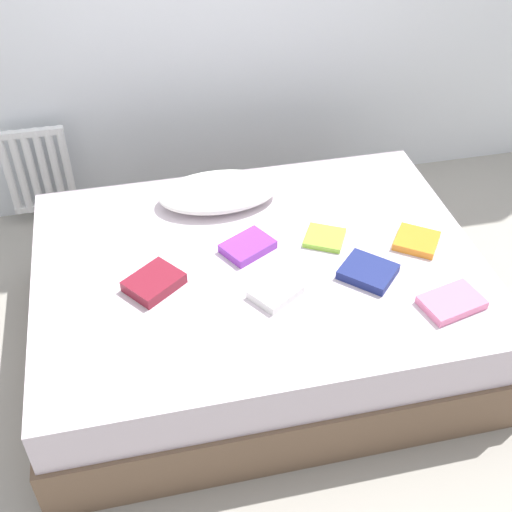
% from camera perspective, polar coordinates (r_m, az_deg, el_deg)
% --- Properties ---
extents(ground_plane, '(8.00, 8.00, 0.00)m').
position_cam_1_polar(ground_plane, '(3.25, 0.19, -7.02)').
color(ground_plane, '#9E998E').
extents(bed, '(2.00, 1.50, 0.50)m').
position_cam_1_polar(bed, '(3.08, 0.20, -3.90)').
color(bed, brown).
rests_on(bed, ground).
extents(radiator, '(0.37, 0.04, 0.53)m').
position_cam_1_polar(radiator, '(3.96, -18.34, 6.99)').
color(radiator, white).
rests_on(radiator, ground).
extents(pillow, '(0.59, 0.35, 0.11)m').
position_cam_1_polar(pillow, '(3.23, -3.27, 5.58)').
color(pillow, white).
rests_on(pillow, bed).
extents(textbook_navy, '(0.29, 0.29, 0.04)m').
position_cam_1_polar(textbook_navy, '(2.86, 9.69, -1.34)').
color(textbook_navy, navy).
rests_on(textbook_navy, bed).
extents(textbook_purple, '(0.27, 0.24, 0.04)m').
position_cam_1_polar(textbook_purple, '(2.94, -0.72, 0.83)').
color(textbook_purple, purple).
rests_on(textbook_purple, bed).
extents(textbook_orange, '(0.25, 0.25, 0.03)m').
position_cam_1_polar(textbook_orange, '(3.07, 13.75, 1.29)').
color(textbook_orange, orange).
rests_on(textbook_orange, bed).
extents(textbook_lime, '(0.23, 0.23, 0.02)m').
position_cam_1_polar(textbook_lime, '(3.02, 5.97, 1.58)').
color(textbook_lime, '#8CC638').
rests_on(textbook_lime, bed).
extents(textbook_maroon, '(0.28, 0.27, 0.05)m').
position_cam_1_polar(textbook_maroon, '(2.79, -8.83, -2.28)').
color(textbook_maroon, maroon).
rests_on(textbook_maroon, bed).
extents(textbook_pink, '(0.28, 0.22, 0.04)m').
position_cam_1_polar(textbook_pink, '(2.80, 16.60, -3.86)').
color(textbook_pink, pink).
rests_on(textbook_pink, bed).
extents(textbook_white, '(0.24, 0.23, 0.04)m').
position_cam_1_polar(textbook_white, '(2.73, 1.69, -3.13)').
color(textbook_white, white).
rests_on(textbook_white, bed).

